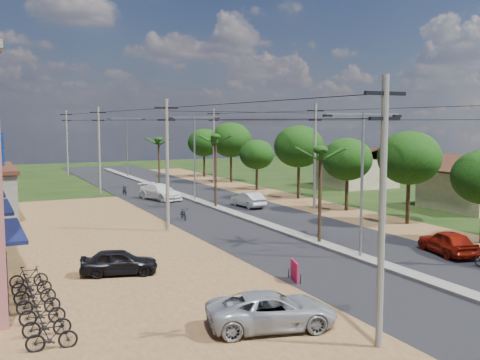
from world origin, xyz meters
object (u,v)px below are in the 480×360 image
object	(u,v)px
parked_scooter_row	(38,302)
car_white_far	(160,192)
car_red_near	(447,243)
car_parked_silver	(272,311)
car_parked_dark	(119,263)
roadside_sign	(294,271)
car_silver_mid	(248,200)

from	to	relation	value
parked_scooter_row	car_white_far	bearing A→B (deg)	63.76
car_red_near	car_white_far	distance (m)	29.34
car_red_near	car_parked_silver	xyz separation A→B (m)	(-14.39, -5.60, -0.04)
car_parked_dark	roadside_sign	world-z (taller)	car_parked_dark
car_white_far	car_parked_silver	size ratio (longest dim) A/B	1.09
car_red_near	car_silver_mid	world-z (taller)	car_red_near
car_parked_silver	car_parked_dark	distance (m)	10.06
parked_scooter_row	car_silver_mid	bearing A→B (deg)	46.78
car_silver_mid	car_parked_silver	size ratio (longest dim) A/B	0.85
car_red_near	car_white_far	xyz separation A→B (m)	(-7.76, 28.30, 0.06)
car_silver_mid	car_parked_dark	size ratio (longest dim) A/B	1.08
car_parked_dark	car_white_far	bearing A→B (deg)	-6.72
car_silver_mid	roadside_sign	bearing A→B (deg)	64.77
parked_scooter_row	car_parked_silver	bearing A→B (deg)	-35.53
car_parked_dark	car_red_near	bearing A→B (deg)	-87.14
car_parked_silver	parked_scooter_row	xyz separation A→B (m)	(-7.45, 5.32, -0.16)
car_red_near	car_silver_mid	xyz separation A→B (m)	(-2.26, 20.56, -0.03)
car_silver_mid	roadside_sign	distance (m)	22.87
car_silver_mid	car_white_far	bearing A→B (deg)	-58.72
car_parked_silver	roadside_sign	size ratio (longest dim) A/B	4.08
car_parked_silver	car_white_far	bearing A→B (deg)	2.66
car_red_near	car_parked_dark	distance (m)	18.09
car_silver_mid	parked_scooter_row	xyz separation A→B (m)	(-19.58, -20.84, -0.16)
car_white_far	car_parked_silver	bearing A→B (deg)	-117.52
car_red_near	parked_scooter_row	bearing A→B (deg)	12.93
car_red_near	parked_scooter_row	xyz separation A→B (m)	(-21.85, -0.28, -0.20)
car_white_far	car_parked_dark	distance (m)	26.31
car_red_near	car_white_far	bearing A→B (deg)	-62.46
car_red_near	parked_scooter_row	distance (m)	21.85
car_silver_mid	car_parked_silver	world-z (taller)	car_silver_mid
car_parked_silver	parked_scooter_row	size ratio (longest dim) A/B	0.57
car_parked_dark	roadside_sign	distance (m)	8.56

